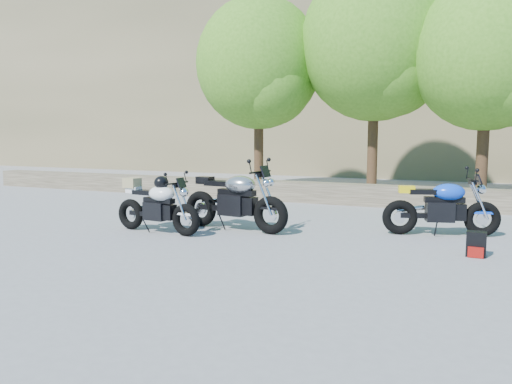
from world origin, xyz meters
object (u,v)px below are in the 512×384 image
blue_bike (442,208)px  backpack (476,244)px  white_bike (157,205)px  silver_bike (235,201)px

blue_bike → backpack: blue_bike is taller
white_bike → silver_bike: bearing=39.6°
backpack → blue_bike: bearing=113.5°
silver_bike → backpack: (3.94, -0.37, -0.35)m
silver_bike → white_bike: 1.36m
white_bike → backpack: size_ratio=5.09×
silver_bike → white_bike: size_ratio=1.19×
silver_bike → backpack: size_ratio=6.08×
white_bike → backpack: bearing=10.1°
backpack → silver_bike: bearing=176.1°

